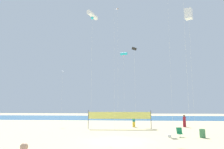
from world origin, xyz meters
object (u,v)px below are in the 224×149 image
beachgoer_teal_shirt (134,121)px  kite_black_diamond (134,49)px  kite_white_box (188,14)px  kite_white_tube (92,15)px  kite_white_diamond (63,73)px  volleyball_net (119,116)px  kite_orange_diamond (117,17)px  beach_handbag (170,136)px  folding_beach_chair (180,132)px  beachgoer_maroon_shirt (184,120)px  kite_cyan_tube (124,54)px  trash_barrel (202,133)px

beachgoer_teal_shirt → kite_black_diamond: bearing=-19.2°
kite_white_box → kite_white_tube: bearing=-173.9°
kite_white_diamond → kite_white_box: 22.16m
beachgoer_teal_shirt → kite_white_box: 16.01m
kite_black_diamond → kite_white_box: size_ratio=0.76×
volleyball_net → kite_white_diamond: 14.27m
kite_white_diamond → kite_orange_diamond: bearing=-27.0°
beach_handbag → kite_white_box: kite_white_box is taller
beach_handbag → kite_white_box: size_ratio=0.02×
folding_beach_chair → kite_white_box: size_ratio=0.06×
kite_white_diamond → kite_white_tube: (7.07, -11.02, 5.43)m
beachgoer_maroon_shirt → kite_white_tube: (-12.24, -6.82, 13.14)m
kite_white_box → folding_beach_chair: bearing=-123.7°
kite_white_tube → kite_white_box: (11.99, 1.29, 0.33)m
folding_beach_chair → kite_cyan_tube: bearing=127.0°
kite_white_diamond → kite_black_diamond: size_ratio=0.80×
kite_black_diamond → kite_orange_diamond: bearing=163.1°
beachgoer_teal_shirt → kite_cyan_tube: kite_cyan_tube is taller
kite_orange_diamond → kite_white_diamond: bearing=153.0°
kite_black_diamond → volleyball_net: bearing=-148.5°
beachgoer_maroon_shirt → kite_orange_diamond: kite_orange_diamond is taller
kite_white_diamond → beachgoer_teal_shirt: bearing=-20.9°
kite_orange_diamond → kite_cyan_tube: 9.07m
kite_orange_diamond → kite_black_diamond: bearing=-16.9°
beachgoer_teal_shirt → trash_barrel: (6.28, -9.41, -0.48)m
kite_white_diamond → kite_black_diamond: bearing=-25.1°
kite_white_diamond → kite_black_diamond: kite_black_diamond is taller
beachgoer_maroon_shirt → kite_white_tube: bearing=-163.7°
trash_barrel → kite_white_diamond: (-18.42, 14.05, 8.23)m
trash_barrel → folding_beach_chair: bearing=173.0°
volleyball_net → kite_orange_diamond: size_ratio=0.47×
beachgoer_maroon_shirt → kite_cyan_tube: bearing=127.0°
beachgoer_maroon_shirt → kite_black_diamond: bearing=-179.9°
kite_black_diamond → kite_white_diamond: bearing=154.9°
beach_handbag → kite_cyan_tube: 21.72m
beach_handbag → kite_black_diamond: 14.03m
kite_black_diamond → kite_cyan_tube: size_ratio=0.88×
kite_white_tube → kite_black_diamond: 8.01m
volleyball_net → beachgoer_maroon_shirt: bearing=17.7°
beachgoer_teal_shirt → beach_handbag: (3.19, -9.38, -0.76)m
kite_orange_diamond → kite_white_box: (9.17, -4.70, -2.07)m
volleyball_net → kite_black_diamond: (2.16, 1.33, 9.45)m
beachgoer_maroon_shirt → trash_barrel: 9.90m
kite_black_diamond → beach_handbag: bearing=-70.2°
volleyball_net → kite_white_box: 15.75m
folding_beach_chair → kite_white_tube: 16.70m
beach_handbag → kite_orange_diamond: size_ratio=0.02×
folding_beach_chair → kite_cyan_tube: kite_cyan_tube is taller
folding_beach_chair → kite_white_diamond: kite_white_diamond is taller
trash_barrel → kite_cyan_tube: (-7.79, 17.18, 12.19)m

